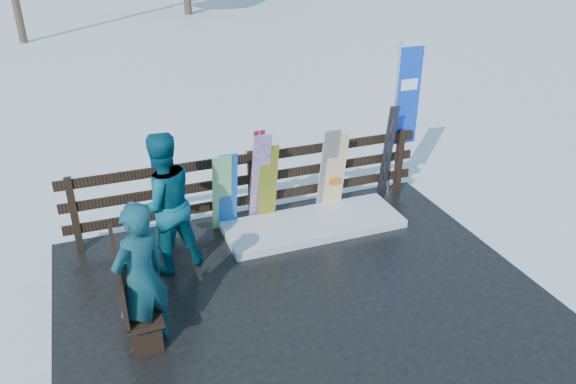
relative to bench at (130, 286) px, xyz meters
name	(u,v)px	position (x,y,z in m)	size (l,w,h in m)	color
ground	(305,304)	(2.06, -0.31, -0.60)	(700.00, 700.00, 0.00)	white
deck	(305,302)	(2.06, -0.31, -0.56)	(6.00, 5.00, 0.08)	black
fence	(252,181)	(2.06, 1.89, 0.14)	(5.60, 0.10, 1.15)	black
snow_patch	(313,224)	(2.85, 1.29, -0.46)	(2.73, 1.00, 0.12)	white
bench	(130,286)	(0.00, 0.00, 0.00)	(0.40, 1.50, 0.97)	black
snowboard_0	(228,192)	(1.62, 1.67, 0.14)	(0.28, 0.03, 1.33)	blue
snowboard_1	(222,193)	(1.53, 1.67, 0.14)	(0.28, 0.03, 1.33)	white
snowboard_2	(268,185)	(2.25, 1.67, 0.16)	(0.29, 0.03, 1.37)	yellow
snowboard_3	(260,179)	(2.13, 1.67, 0.27)	(0.27, 0.03, 1.61)	silver
snowboard_4	(328,172)	(3.24, 1.67, 0.21)	(0.27, 0.03, 1.48)	black
snowboard_5	(335,173)	(3.37, 1.67, 0.17)	(0.33, 0.03, 1.39)	white
ski_pair_a	(258,177)	(2.12, 1.74, 0.28)	(0.16, 0.28, 1.58)	#B31627
ski_pair_b	(387,154)	(4.33, 1.74, 0.33)	(0.17, 0.25, 1.69)	black
rental_flag	(404,103)	(4.69, 1.94, 1.09)	(0.45, 0.04, 2.60)	silver
person_front	(141,279)	(0.11, -0.47, 0.39)	(0.66, 0.43, 1.81)	#125955
person_back	(163,203)	(0.59, 1.02, 0.46)	(0.95, 0.74, 1.96)	#084C61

